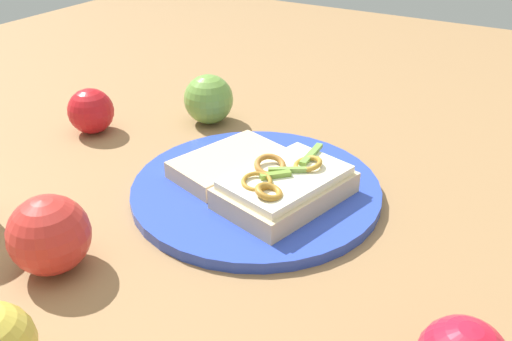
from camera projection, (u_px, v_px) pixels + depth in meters
The scene contains 7 objects.
ground_plane at pixel (256, 194), 0.69m from camera, with size 2.00×2.00×0.00m, color #956E45.
plate at pixel (256, 189), 0.69m from camera, with size 0.31×0.31×0.01m, color blue.
sandwich at pixel (285, 186), 0.64m from camera, with size 0.14×0.18×0.05m.
bread_slice_side at pixel (229, 163), 0.71m from camera, with size 0.14×0.09×0.02m, color beige.
apple_1 at pixel (49, 235), 0.54m from camera, with size 0.08×0.08×0.08m, color red.
apple_2 at pixel (209, 99), 0.86m from camera, with size 0.08×0.08×0.08m, color #6D9C40.
apple_3 at pixel (91, 111), 0.83m from camera, with size 0.07×0.07×0.07m, color red.
Camera 1 is at (-0.30, 0.50, 0.36)m, focal length 38.18 mm.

